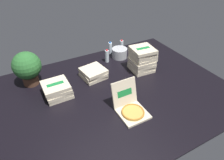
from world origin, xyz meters
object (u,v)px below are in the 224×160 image
(water_bottle_0, at_px, (107,56))
(potted_plant, at_px, (27,67))
(open_pizza_box, at_px, (130,107))
(water_bottle_2, at_px, (110,48))
(pizza_stack_center_near, at_px, (142,59))
(water_bottle_1, at_px, (122,46))
(pizza_stack_left_mid, at_px, (93,73))
(ice_bucket, at_px, (120,53))
(pizza_stack_left_near, at_px, (57,90))

(water_bottle_0, relative_size, potted_plant, 0.45)
(open_pizza_box, height_order, water_bottle_2, open_pizza_box)
(pizza_stack_center_near, xyz_separation_m, water_bottle_2, (-0.19, 0.74, -0.09))
(water_bottle_2, relative_size, potted_plant, 0.45)
(open_pizza_box, bearing_deg, water_bottle_1, 63.26)
(water_bottle_0, xyz_separation_m, potted_plant, (-1.28, -0.03, 0.18))
(water_bottle_1, xyz_separation_m, potted_plant, (-1.71, -0.25, 0.18))
(water_bottle_0, bearing_deg, pizza_stack_left_mid, -141.42)
(open_pizza_box, distance_m, ice_bucket, 1.38)
(water_bottle_1, bearing_deg, open_pizza_box, -116.74)
(pizza_stack_left_near, distance_m, ice_bucket, 1.39)
(open_pizza_box, bearing_deg, water_bottle_0, 76.09)
(pizza_stack_left_near, bearing_deg, open_pizza_box, -45.96)
(water_bottle_1, distance_m, potted_plant, 1.73)
(pizza_stack_left_near, distance_m, water_bottle_0, 1.13)
(water_bottle_0, height_order, water_bottle_2, same)
(potted_plant, bearing_deg, ice_bucket, 2.39)
(open_pizza_box, height_order, pizza_stack_left_mid, open_pizza_box)
(ice_bucket, bearing_deg, water_bottle_1, 50.73)
(pizza_stack_left_mid, distance_m, pizza_stack_left_near, 0.64)
(open_pizza_box, bearing_deg, pizza_stack_left_mid, 96.22)
(pizza_stack_left_near, bearing_deg, pizza_stack_center_near, -0.27)
(pizza_stack_left_near, height_order, potted_plant, potted_plant)
(potted_plant, bearing_deg, pizza_stack_center_near, -15.56)
(pizza_stack_center_near, height_order, water_bottle_1, pizza_stack_center_near)
(pizza_stack_left_near, relative_size, ice_bucket, 1.32)
(pizza_stack_left_mid, bearing_deg, pizza_stack_left_near, -164.55)
(water_bottle_1, bearing_deg, water_bottle_0, -152.84)
(pizza_stack_left_near, xyz_separation_m, water_bottle_2, (1.20, 0.73, 0.01))
(water_bottle_0, relative_size, water_bottle_1, 1.00)
(pizza_stack_left_mid, xyz_separation_m, ice_bucket, (0.67, 0.35, 0.01))
(ice_bucket, relative_size, water_bottle_2, 1.18)
(water_bottle_0, bearing_deg, water_bottle_1, 27.16)
(pizza_stack_center_near, relative_size, water_bottle_0, 1.71)
(water_bottle_1, bearing_deg, pizza_stack_left_near, -153.81)
(pizza_stack_center_near, xyz_separation_m, water_bottle_0, (-0.38, 0.50, -0.09))
(water_bottle_1, bearing_deg, potted_plant, -171.69)
(ice_bucket, bearing_deg, potted_plant, -177.61)
(potted_plant, bearing_deg, water_bottle_0, 1.44)
(water_bottle_0, xyz_separation_m, water_bottle_1, (0.42, 0.22, 0.00))
(pizza_stack_left_near, bearing_deg, pizza_stack_left_mid, 15.45)
(pizza_stack_left_mid, xyz_separation_m, pizza_stack_left_near, (-0.61, -0.17, 0.02))
(open_pizza_box, xyz_separation_m, potted_plant, (-0.98, 1.19, 0.21))
(water_bottle_2, distance_m, potted_plant, 1.51)
(water_bottle_1, bearing_deg, pizza_stack_center_near, -93.30)
(water_bottle_2, bearing_deg, pizza_stack_left_mid, -136.51)
(pizza_stack_left_mid, relative_size, water_bottle_0, 1.68)
(open_pizza_box, xyz_separation_m, water_bottle_2, (0.49, 1.47, 0.04))
(open_pizza_box, distance_m, pizza_stack_left_near, 1.02)
(pizza_stack_center_near, height_order, potted_plant, potted_plant)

